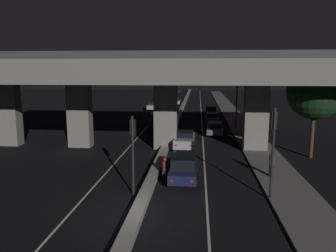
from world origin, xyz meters
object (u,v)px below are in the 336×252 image
Objects in this scene: car_dark_blue_lead at (184,167)px; pedestrian_on_sidewalk at (272,164)px; car_grey_fourth at (212,118)px; street_lamp at (234,88)px; car_dark_red_fifth at (210,111)px; traffic_light_left_of_median at (133,141)px; traffic_light_right_of_median at (273,138)px; car_dark_green_lead_oncoming at (157,120)px; motorcycle_blue_filtering_near at (165,171)px; car_silver_third_oncoming at (153,106)px; car_grey_third at (215,128)px; car_silver_fourth_oncoming at (175,100)px; car_silver_second at (185,139)px; car_silver_second_oncoming at (165,112)px.

pedestrian_on_sidewalk is (5.75, 0.85, 0.10)m from car_dark_blue_lead.
street_lamp is at bearing -148.11° from car_grey_fourth.
car_dark_red_fifth is (0.05, 7.54, 0.08)m from car_grey_fourth.
street_lamp is (7.79, 21.27, 1.77)m from traffic_light_left_of_median.
traffic_light_right_of_median is (7.65, -0.01, 0.36)m from traffic_light_left_of_median.
traffic_light_right_of_median is 32.87m from car_dark_red_fifth.
traffic_light_right_of_median reaches higher than car_grey_fourth.
car_dark_green_lead_oncoming is at bearing 176.33° from street_lamp.
traffic_light_right_of_median is 2.73× the size of motorcycle_blue_filtering_near.
pedestrian_on_sidewalk reaches higher than car_silver_third_oncoming.
car_grey_third is at bearing -178.77° from car_grey_fourth.
motorcycle_blue_filtering_near reaches higher than car_grey_fourth.
car_silver_third_oncoming is at bearing 9.45° from motorcycle_blue_filtering_near.
street_lamp reaches higher than motorcycle_blue_filtering_near.
car_grey_third is at bearing 178.73° from car_dark_red_fifth.
car_dark_red_fifth is 2.19× the size of motorcycle_blue_filtering_near.
car_grey_fourth is 16.79m from car_silver_third_oncoming.
car_silver_fourth_oncoming is at bearing 16.47° from car_grey_fourth.
pedestrian_on_sidewalk is at bearing -81.13° from car_dark_blue_lead.
car_dark_green_lead_oncoming is 26.52m from car_silver_fourth_oncoming.
car_dark_green_lead_oncoming is 2.73× the size of pedestrian_on_sidewalk.
pedestrian_on_sidewalk is (12.68, -35.22, 0.16)m from car_silver_third_oncoming.
traffic_light_left_of_median is 1.03× the size of car_silver_second.
car_dark_blue_lead is 27.46m from car_silver_second_oncoming.
pedestrian_on_sidewalk is (3.01, -21.50, 0.21)m from car_grey_fourth.
motorcycle_blue_filtering_near is 7.05m from pedestrian_on_sidewalk.
traffic_light_right_of_median reaches higher than car_silver_second_oncoming.
car_dark_green_lead_oncoming is (-3.78, 10.20, 0.15)m from car_silver_second.
car_silver_second_oncoming is (-3.61, 18.32, 0.11)m from car_silver_second.
car_silver_second is 21.25m from car_dark_red_fifth.
car_dark_green_lead_oncoming is 0.97× the size of car_silver_second_oncoming.
car_silver_second_oncoming is at bearing 92.26° from traffic_light_left_of_median.
car_silver_fourth_oncoming is at bearing 161.61° from car_silver_third_oncoming.
car_silver_second_oncoming is at bearing 8.64° from car_dark_blue_lead.
car_grey_third is at bearing 73.27° from traffic_light_left_of_median.
motorcycle_blue_filtering_near is (-4.00, -30.10, -0.18)m from car_dark_red_fifth.
street_lamp is 12.33m from car_dark_red_fifth.
car_grey_fourth is at bearing 35.59° from car_silver_third_oncoming.
car_grey_fourth is 2.50× the size of motorcycle_blue_filtering_near.
car_dark_blue_lead is 22.51m from car_grey_fourth.
traffic_light_right_of_median reaches higher than car_silver_second.
traffic_light_right_of_median is 7.23m from motorcycle_blue_filtering_near.
traffic_light_left_of_median is 1.01× the size of car_dark_green_lead_oncoming.
car_silver_third_oncoming is 10.04m from car_silver_fourth_oncoming.
traffic_light_right_of_median is 1.13× the size of car_dark_green_lead_oncoming.
car_grey_third is 1.15× the size of car_silver_third_oncoming.
car_silver_second_oncoming is 0.96× the size of car_silver_fourth_oncoming.
street_lamp is 1.75× the size of car_grey_third.
car_silver_third_oncoming is (-11.99, 17.60, -4.10)m from street_lamp.
car_silver_second_oncoming is at bearing -1.68° from car_silver_fourth_oncoming.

